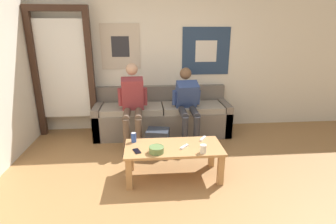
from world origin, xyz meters
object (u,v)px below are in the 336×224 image
(backpack, at_px, (158,142))
(drink_can_blue, at_px, (134,137))
(person_seated_teen, at_px, (187,102))
(game_controller_near_left, at_px, (203,139))
(person_seated_adult, at_px, (133,102))
(coffee_table, at_px, (174,152))
(game_controller_near_right, at_px, (184,147))
(pillar_candle, at_px, (203,149))
(cell_phone, at_px, (137,151))
(ceramic_bowl, at_px, (156,149))
(couch, at_px, (162,117))

(backpack, xyz_separation_m, drink_can_blue, (-0.33, -0.49, 0.30))
(person_seated_teen, relative_size, game_controller_near_left, 8.56)
(person_seated_adult, distance_m, drink_can_blue, 0.93)
(coffee_table, xyz_separation_m, game_controller_near_right, (0.13, -0.04, 0.08))
(pillar_candle, bearing_deg, game_controller_near_right, 141.90)
(game_controller_near_left, bearing_deg, game_controller_near_right, -141.27)
(cell_phone, bearing_deg, game_controller_near_left, 18.08)
(game_controller_near_left, height_order, game_controller_near_right, same)
(game_controller_near_right, bearing_deg, game_controller_near_left, 38.73)
(person_seated_teen, bearing_deg, person_seated_adult, -177.69)
(person_seated_adult, xyz_separation_m, ceramic_bowl, (0.32, -1.22, -0.24))
(coffee_table, bearing_deg, cell_phone, -167.45)
(drink_can_blue, xyz_separation_m, game_controller_near_left, (0.89, 0.00, -0.05))
(couch, bearing_deg, backpack, -98.62)
(cell_phone, bearing_deg, person_seated_teen, 56.90)
(ceramic_bowl, xyz_separation_m, game_controller_near_left, (0.62, 0.33, -0.03))
(drink_can_blue, bearing_deg, cell_phone, -80.75)
(cell_phone, bearing_deg, person_seated_adult, 94.26)
(pillar_candle, distance_m, cell_phone, 0.78)
(game_controller_near_left, xyz_separation_m, cell_phone, (-0.85, -0.28, -0.01))
(backpack, height_order, drink_can_blue, drink_can_blue)
(couch, distance_m, game_controller_near_right, 1.52)
(coffee_table, relative_size, cell_phone, 7.93)
(backpack, bearing_deg, ceramic_bowl, -93.74)
(drink_can_blue, bearing_deg, coffee_table, -19.78)
(couch, relative_size, pillar_candle, 20.68)
(person_seated_adult, bearing_deg, couch, 38.11)
(couch, xyz_separation_m, person_seated_teen, (0.39, -0.35, 0.36))
(person_seated_teen, relative_size, drink_can_blue, 9.52)
(couch, relative_size, cell_phone, 15.42)
(game_controller_near_right, relative_size, cell_phone, 0.86)
(game_controller_near_right, bearing_deg, cell_phone, -174.54)
(drink_can_blue, bearing_deg, game_controller_near_right, -19.71)
(game_controller_near_left, relative_size, game_controller_near_right, 1.07)
(coffee_table, distance_m, drink_can_blue, 0.54)
(pillar_candle, xyz_separation_m, game_controller_near_left, (0.08, 0.38, -0.04))
(person_seated_adult, xyz_separation_m, backpack, (0.37, -0.41, -0.52))
(couch, bearing_deg, game_controller_near_left, -70.77)
(pillar_candle, bearing_deg, couch, 102.46)
(game_controller_near_left, bearing_deg, couch, 109.23)
(person_seated_teen, bearing_deg, pillar_candle, -90.88)
(backpack, relative_size, pillar_candle, 3.33)
(pillar_candle, relative_size, game_controller_near_left, 0.81)
(coffee_table, relative_size, ceramic_bowl, 6.50)
(coffee_table, bearing_deg, pillar_candle, -31.64)
(drink_can_blue, bearing_deg, person_seated_adult, 92.72)
(person_seated_adult, bearing_deg, coffee_table, -63.64)
(ceramic_bowl, bearing_deg, person_seated_adult, 104.50)
(ceramic_bowl, height_order, game_controller_near_left, ceramic_bowl)
(person_seated_adult, bearing_deg, ceramic_bowl, -75.50)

